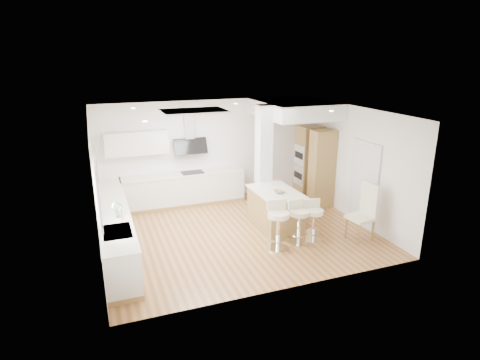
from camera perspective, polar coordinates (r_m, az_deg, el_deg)
name	(u,v)px	position (r m, az deg, el deg)	size (l,w,h in m)	color
ground	(238,232)	(9.42, -0.34, -7.46)	(6.00, 6.00, 0.00)	#AA723F
ceiling	(238,232)	(9.42, -0.34, -7.46)	(6.00, 5.00, 0.02)	white
wall_back	(207,151)	(11.23, -4.76, 4.17)	(6.00, 0.04, 2.80)	white
wall_left	(95,190)	(8.43, -19.89, -1.38)	(0.04, 5.00, 2.80)	white
wall_right	(351,163)	(10.31, 15.52, 2.38)	(0.04, 5.00, 2.80)	white
skylight	(194,111)	(8.97, -6.53, 9.66)	(4.10, 2.10, 0.06)	white
window_left	(98,190)	(7.48, -19.61, -1.31)	(0.06, 1.28, 1.07)	white
doorway_right	(364,185)	(9.94, 17.20, -0.73)	(0.05, 1.00, 2.10)	#4D443C
counter_left	(115,227)	(8.98, -17.39, -6.42)	(0.63, 4.50, 1.35)	#A07F44
counter_back	(178,181)	(10.95, -8.88, -0.15)	(3.62, 0.63, 2.50)	#A07F44
pillar	(264,161)	(10.15, 3.37, 2.77)	(0.35, 0.35, 2.80)	white
soffit	(294,109)	(10.77, 7.71, 10.01)	(1.78, 2.20, 0.40)	white
oven_column	(313,165)	(11.21, 10.41, 2.07)	(0.63, 1.21, 2.10)	#A07F44
peninsula	(275,208)	(9.65, 5.06, -4.02)	(1.00, 1.48, 0.96)	#A07F44
bar_stool_a	(278,223)	(8.49, 5.42, -6.05)	(0.55, 0.55, 1.06)	white
bar_stool_b	(299,220)	(8.80, 8.32, -5.63)	(0.46, 0.46, 0.97)	white
bar_stool_c	(313,218)	(9.01, 10.41, -5.37)	(0.47, 0.47, 0.92)	white
dining_chair	(365,210)	(9.27, 17.31, -4.08)	(0.57, 0.57, 1.29)	#F2EBC5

